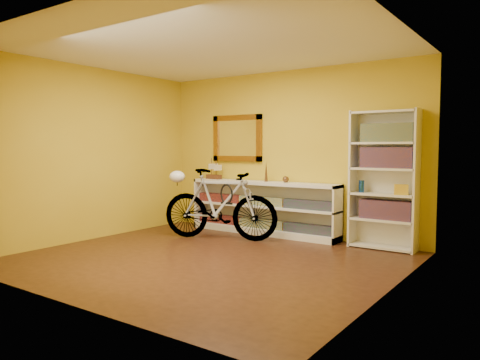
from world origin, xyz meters
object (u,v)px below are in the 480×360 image
Objects in this scene: bicycle at (220,204)px; helmet at (177,177)px; bookcase at (383,180)px; console_unit at (263,208)px.

bicycle is 0.81m from helmet.
bicycle is (-2.22, -0.77, -0.41)m from bookcase.
bookcase is 2.39m from bicycle.
helmet is at bearing -134.46° from console_unit.
bookcase is at bearing -89.60° from bicycle.
console_unit is 1.43× the size of bicycle.
console_unit is 0.81m from bicycle.
helmet is (-2.88, -1.00, -0.01)m from bookcase.
helmet is (-0.95, -0.97, 0.52)m from console_unit.
console_unit is 2.00m from bookcase.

